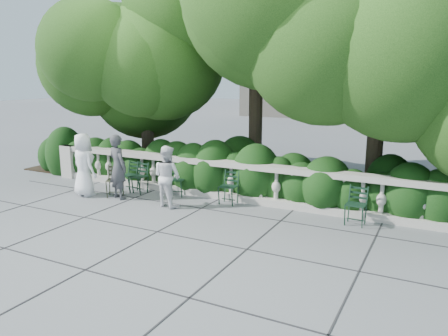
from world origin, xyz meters
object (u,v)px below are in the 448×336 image
at_px(chair_c, 175,197).
at_px(chair_d, 226,205).
at_px(chair_b, 128,192).
at_px(chair_f, 353,227).
at_px(chair_a, 135,194).
at_px(person_woman_grey, 118,167).
at_px(chair_weathered, 114,198).
at_px(person_businessman, 84,165).
at_px(person_casual_man, 167,176).

distance_m(chair_c, chair_d, 1.50).
height_order(chair_b, chair_f, same).
bearing_deg(chair_b, chair_c, 5.35).
bearing_deg(chair_a, chair_c, 13.34).
bearing_deg(chair_d, chair_a, -177.49).
bearing_deg(chair_c, chair_b, 170.56).
distance_m(chair_a, person_woman_grey, 0.99).
relative_size(chair_d, chair_f, 1.00).
bearing_deg(chair_d, chair_c, 177.62).
bearing_deg(chair_weathered, person_businessman, 160.31).
distance_m(chair_d, chair_weathered, 2.96).
bearing_deg(chair_b, person_businessman, -138.55).
distance_m(chair_a, chair_weathered, 0.62).
xyz_separation_m(chair_a, chair_b, (-0.27, 0.03, 0.00)).
bearing_deg(chair_f, chair_weathered, -172.31).
xyz_separation_m(chair_weathered, person_businessman, (-0.86, -0.14, 0.83)).
relative_size(chair_b, person_woman_grey, 0.50).
distance_m(chair_a, chair_d, 2.65).
xyz_separation_m(chair_d, chair_f, (3.08, -0.14, 0.00)).
bearing_deg(chair_f, chair_d, 179.31).
height_order(chair_b, person_businessman, person_businessman).
bearing_deg(person_casual_man, person_woman_grey, 12.09).
relative_size(chair_f, person_woman_grey, 0.50).
height_order(chair_a, person_woman_grey, person_woman_grey).
xyz_separation_m(chair_b, person_businessman, (-0.81, -0.75, 0.83)).
distance_m(chair_b, chair_weathered, 0.61).
bearing_deg(person_woman_grey, chair_b, -52.48).
bearing_deg(person_casual_man, chair_c, -58.32).
xyz_separation_m(chair_f, person_woman_grey, (-5.81, -0.56, 0.83)).
bearing_deg(chair_f, person_woman_grey, -172.63).
height_order(chair_weathered, person_businessman, person_businessman).
distance_m(person_businessman, person_woman_grey, 1.01).
bearing_deg(person_woman_grey, chair_c, -130.05).
distance_m(chair_a, chair_b, 0.28).
bearing_deg(chair_weathered, person_casual_man, -26.59).
xyz_separation_m(chair_a, chair_c, (1.14, 0.20, 0.00)).
height_order(chair_a, person_casual_man, person_casual_man).
bearing_deg(person_woman_grey, chair_d, -146.41).
bearing_deg(chair_d, person_businessman, -167.80).
bearing_deg(chair_weathered, chair_b, 65.84).
bearing_deg(chair_b, chair_d, 1.26).
xyz_separation_m(person_businessman, person_casual_man, (2.49, 0.21, -0.08)).
bearing_deg(chair_a, chair_b, 176.16).
distance_m(chair_f, person_casual_man, 4.42).
xyz_separation_m(chair_f, person_businessman, (-6.81, -0.75, 0.83)).
bearing_deg(person_businessman, chair_b, -121.22).
distance_m(chair_c, person_businessman, 2.54).
xyz_separation_m(chair_a, person_woman_grey, (-0.09, -0.53, 0.83)).
height_order(chair_a, chair_d, same).
relative_size(chair_a, chair_b, 1.00).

